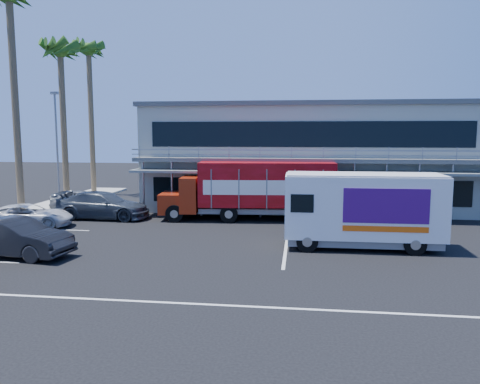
# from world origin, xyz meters

# --- Properties ---
(ground) EXTENTS (120.00, 120.00, 0.00)m
(ground) POSITION_xyz_m (0.00, 0.00, 0.00)
(ground) COLOR black
(ground) RESTS_ON ground
(building) EXTENTS (22.40, 12.00, 7.30)m
(building) POSITION_xyz_m (3.00, 14.94, 3.66)
(building) COLOR #A1A799
(building) RESTS_ON ground
(curb_strip) EXTENTS (3.00, 32.00, 0.16)m
(curb_strip) POSITION_xyz_m (-15.00, 6.00, 0.08)
(curb_strip) COLOR #A5A399
(curb_strip) RESTS_ON ground
(palm_d) EXTENTS (2.80, 2.80, 14.75)m
(palm_d) POSITION_xyz_m (-15.20, 8.00, 12.80)
(palm_d) COLOR brown
(palm_d) RESTS_ON ground
(palm_e) EXTENTS (2.80, 2.80, 12.25)m
(palm_e) POSITION_xyz_m (-14.70, 13.00, 10.57)
(palm_e) COLOR brown
(palm_e) RESTS_ON ground
(palm_f) EXTENTS (2.80, 2.80, 13.25)m
(palm_f) POSITION_xyz_m (-15.10, 18.50, 11.47)
(palm_f) COLOR brown
(palm_f) RESTS_ON ground
(light_pole_far) EXTENTS (0.50, 0.25, 8.09)m
(light_pole_far) POSITION_xyz_m (-14.20, 11.00, 4.50)
(light_pole_far) COLOR gray
(light_pole_far) RESTS_ON ground
(red_truck) EXTENTS (10.69, 3.35, 3.54)m
(red_truck) POSITION_xyz_m (-0.14, 8.44, 1.95)
(red_truck) COLOR maroon
(red_truck) RESTS_ON ground
(white_van) EXTENTS (7.09, 2.51, 3.45)m
(white_van) POSITION_xyz_m (5.46, 2.00, 1.83)
(white_van) COLOR white
(white_van) RESTS_ON ground
(parked_car_b) EXTENTS (5.18, 2.41, 1.64)m
(parked_car_b) POSITION_xyz_m (-9.50, -1.44, 0.82)
(parked_car_b) COLOR black
(parked_car_b) RESTS_ON ground
(parked_car_c) EXTENTS (5.14, 3.23, 1.32)m
(parked_car_c) POSITION_xyz_m (-12.50, 4.40, 0.66)
(parked_car_c) COLOR silver
(parked_car_c) RESTS_ON ground
(parked_car_d) EXTENTS (5.79, 2.45, 1.67)m
(parked_car_d) POSITION_xyz_m (-9.50, 7.60, 0.83)
(parked_car_d) COLOR #313842
(parked_car_d) RESTS_ON ground
(parked_car_e) EXTENTS (4.35, 2.69, 1.38)m
(parked_car_e) POSITION_xyz_m (-12.50, 10.80, 0.69)
(parked_car_e) COLOR slate
(parked_car_e) RESTS_ON ground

